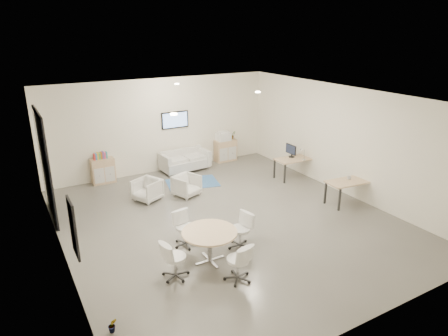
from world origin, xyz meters
TOP-DOWN VIEW (x-y plane):
  - room_shell at (0.00, 0.00)m, footprint 9.60×10.60m
  - glass_door at (-3.95, 2.51)m, footprint 0.09×1.90m
  - artwork at (-3.97, -1.60)m, footprint 0.05×0.54m
  - wall_tv at (0.50, 4.46)m, footprint 0.98×0.06m
  - ceiling_spots at (-0.20, 0.83)m, footprint 3.14×4.14m
  - sideboard_left at (-2.13, 4.28)m, footprint 0.72×0.38m
  - sideboard_right at (2.41, 4.28)m, footprint 0.81×0.39m
  - books at (-2.17, 4.29)m, footprint 0.43×0.14m
  - printer at (2.32, 4.28)m, footprint 0.50×0.42m
  - loveseat at (0.64, 4.09)m, footprint 1.70×0.94m
  - blue_rug at (0.34, 2.84)m, footprint 1.82×1.41m
  - armchair_left at (-1.38, 2.26)m, footprint 0.88×0.90m
  - armchair_right at (-0.24, 2.01)m, footprint 0.86×0.84m
  - desk_rear at (3.52, 1.61)m, footprint 1.31×0.69m
  - desk_front at (3.54, -0.76)m, footprint 1.34×0.77m
  - monitor at (3.48, 1.76)m, footprint 0.20×0.50m
  - round_table at (-1.31, -1.49)m, footprint 1.18×1.18m
  - meeting_chairs at (-1.31, -1.49)m, footprint 2.42×2.42m
  - plant_cabinet at (2.70, 4.31)m, footprint 0.34×0.36m
  - plant_floor at (-3.70, -2.57)m, footprint 0.19×0.29m
  - cup at (3.64, -0.67)m, footprint 0.13×0.11m

SIDE VIEW (x-z plane):
  - blue_rug at x=0.34m, z-range 0.00..0.01m
  - plant_floor at x=-3.70m, z-range 0.00..0.12m
  - loveseat at x=0.64m, z-range 0.03..0.64m
  - armchair_right at x=-0.24m, z-range 0.00..0.70m
  - armchair_left at x=-1.38m, z-range 0.00..0.71m
  - sideboard_right at x=2.41m, z-range 0.00..0.81m
  - sideboard_left at x=-2.13m, z-range 0.00..0.81m
  - meeting_chairs at x=-1.31m, z-range 0.00..0.82m
  - desk_front at x=3.54m, z-range 0.27..0.93m
  - desk_rear at x=3.52m, z-range 0.27..0.94m
  - round_table at x=-1.31m, z-range 0.28..0.99m
  - cup at x=3.64m, z-range 0.67..0.78m
  - monitor at x=3.48m, z-range 0.69..1.13m
  - plant_cabinet at x=2.70m, z-range 0.81..1.03m
  - books at x=-2.17m, z-range 0.82..1.04m
  - printer at x=2.32m, z-range 0.80..1.14m
  - glass_door at x=-3.95m, z-range 0.08..2.93m
  - artwork at x=-3.97m, z-range 1.03..2.07m
  - room_shell at x=0.00m, z-range -0.80..4.00m
  - wall_tv at x=0.50m, z-range 1.46..2.04m
  - ceiling_spots at x=-0.20m, z-range 3.17..3.20m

